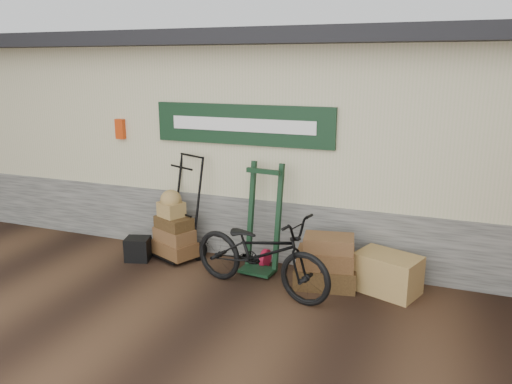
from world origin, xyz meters
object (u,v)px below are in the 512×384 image
Objects in this scene: suitcase_stack at (326,261)px; porter_trolley at (183,206)px; wicker_hamper at (388,273)px; bicycle at (260,248)px; black_trunk at (138,249)px; green_barrow at (263,219)px.

porter_trolley is at bearing 173.28° from suitcase_stack.
wicker_hamper is 1.61m from bicycle.
wicker_hamper is 3.49m from black_trunk.
bicycle is (1.45, -0.69, -0.19)m from porter_trolley.
suitcase_stack reaches higher than black_trunk.
porter_trolley reaches higher than wicker_hamper.
porter_trolley is 2.98m from wicker_hamper.
black_trunk is 2.07m from bicycle.
porter_trolley is 2.23m from suitcase_stack.
green_barrow is at bearing 20.17° from porter_trolley.
porter_trolley is 1.98× the size of suitcase_stack.
wicker_hamper is at bearing 8.36° from suitcase_stack.
porter_trolley is at bearing 78.08° from bicycle.
black_trunk is 0.17× the size of bicycle.
suitcase_stack is 2.73m from black_trunk.
green_barrow reaches higher than suitcase_stack.
suitcase_stack is at bearing -171.64° from wicker_hamper.
bicycle is at bearing -8.73° from black_trunk.
porter_trolley is 2.05× the size of wicker_hamper.
wicker_hamper is (2.94, -0.14, -0.52)m from porter_trolley.
bicycle reaches higher than suitcase_stack.
black_trunk is at bearing -176.15° from wicker_hamper.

